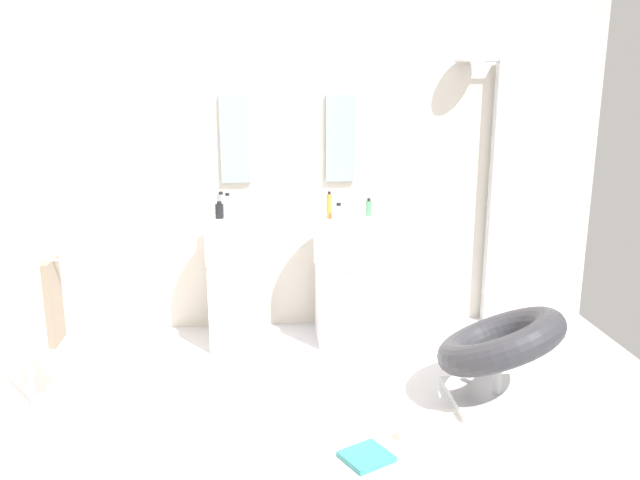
{
  "coord_description": "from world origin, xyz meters",
  "views": [
    {
      "loc": [
        -0.17,
        -3.25,
        1.91
      ],
      "look_at": [
        0.15,
        0.55,
        0.95
      ],
      "focal_mm": 36.32,
      "sensor_mm": 36.0,
      "label": 1
    }
  ],
  "objects": [
    {
      "name": "vanity_mirror_left",
      "position": [
        -0.39,
        1.58,
        1.47
      ],
      "size": [
        0.22,
        0.03,
        0.64
      ],
      "primitive_type": "cube",
      "color": "#8C9EA8"
    },
    {
      "name": "pedestal_sink_right",
      "position": [
        0.39,
        1.25,
        0.5
      ],
      "size": [
        0.45,
        0.45,
        1.05
      ],
      "color": "white",
      "rests_on": "ground_plane"
    },
    {
      "name": "shower_column",
      "position": [
        1.6,
        1.53,
        1.08
      ],
      "size": [
        0.49,
        0.24,
        2.05
      ],
      "color": "#B7BABF",
      "rests_on": "ground_plane"
    },
    {
      "name": "soap_bottle_green",
      "position": [
        0.56,
        1.22,
        1.01
      ],
      "size": [
        0.04,
        0.04,
        0.13
      ],
      "color": "#59996B",
      "rests_on": "pedestal_sink_right"
    },
    {
      "name": "soap_bottle_black",
      "position": [
        -0.5,
        1.25,
        1.0
      ],
      "size": [
        0.06,
        0.06,
        0.12
      ],
      "color": "black",
      "rests_on": "pedestal_sink_left"
    },
    {
      "name": "soap_bottle_clear",
      "position": [
        -0.45,
        1.4,
        1.02
      ],
      "size": [
        0.06,
        0.06,
        0.15
      ],
      "color": "silver",
      "rests_on": "pedestal_sink_left"
    },
    {
      "name": "towel_rack",
      "position": [
        -1.44,
        0.4,
        0.63
      ],
      "size": [
        0.37,
        0.22,
        0.95
      ],
      "color": "#B7BABF",
      "rests_on": "ground_plane"
    },
    {
      "name": "pedestal_sink_left",
      "position": [
        -0.39,
        1.25,
        0.5
      ],
      "size": [
        0.45,
        0.45,
        1.05
      ],
      "color": "white",
      "rests_on": "ground_plane"
    },
    {
      "name": "ground_plane",
      "position": [
        0.0,
        0.0,
        -0.02
      ],
      "size": [
        4.8,
        3.6,
        0.04
      ],
      "primitive_type": "cube",
      "color": "silver"
    },
    {
      "name": "soap_bottle_amber",
      "position": [
        0.27,
        1.19,
        1.04
      ],
      "size": [
        0.04,
        0.04,
        0.19
      ],
      "color": "#C68C38",
      "rests_on": "pedestal_sink_right"
    },
    {
      "name": "vanity_mirror_right",
      "position": [
        0.39,
        1.58,
        1.47
      ],
      "size": [
        0.22,
        0.03,
        0.64
      ],
      "primitive_type": "cube",
      "color": "#8C9EA8"
    },
    {
      "name": "rear_partition",
      "position": [
        0.0,
        1.65,
        1.3
      ],
      "size": [
        4.8,
        0.1,
        2.6
      ],
      "primitive_type": "cube",
      "color": "beige",
      "rests_on": "ground_plane"
    },
    {
      "name": "soap_bottle_white",
      "position": [
        0.33,
        1.11,
        1.0
      ],
      "size": [
        0.06,
        0.06,
        0.12
      ],
      "color": "white",
      "rests_on": "pedestal_sink_right"
    },
    {
      "name": "area_rug",
      "position": [
        0.54,
        -0.23,
        0.01
      ],
      "size": [
        0.94,
        0.72,
        0.01
      ],
      "primitive_type": "cube",
      "color": "white",
      "rests_on": "ground_plane"
    },
    {
      "name": "coffee_mug",
      "position": [
        0.56,
        -0.2,
        0.05
      ],
      "size": [
        0.08,
        0.08,
        0.08
      ],
      "primitive_type": "cylinder",
      "color": "white",
      "rests_on": "area_rug"
    },
    {
      "name": "magazine_teal",
      "position": [
        0.31,
        -0.34,
        0.02
      ],
      "size": [
        0.3,
        0.3,
        0.03
      ],
      "primitive_type": "cube",
      "rotation": [
        0.0,
        0.0,
        0.49
      ],
      "color": "teal",
      "rests_on": "area_rug"
    },
    {
      "name": "lounge_chair",
      "position": [
        1.19,
        0.2,
        0.35
      ],
      "size": [
        1.09,
        1.09,
        0.65
      ],
      "color": "#B7BABF",
      "rests_on": "ground_plane"
    },
    {
      "name": "soap_bottle_grey",
      "position": [
        -0.49,
        1.36,
        1.03
      ],
      "size": [
        0.06,
        0.06,
        0.17
      ],
      "color": "#99999E",
      "rests_on": "pedestal_sink_left"
    }
  ]
}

